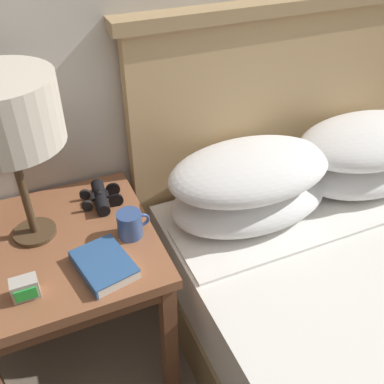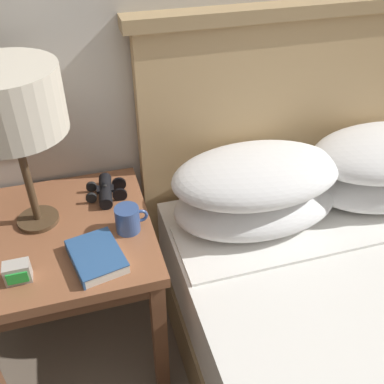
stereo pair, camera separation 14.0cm
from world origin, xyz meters
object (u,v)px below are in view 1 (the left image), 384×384
(binoculars_pair, at_px, (101,197))
(alarm_clock, at_px, (25,288))
(coffee_mug, at_px, (130,224))
(table_lamp, at_px, (2,114))
(book_on_nightstand, at_px, (103,265))
(nightstand, at_px, (62,261))

(binoculars_pair, bearing_deg, alarm_clock, -131.51)
(coffee_mug, relative_size, alarm_clock, 1.47)
(table_lamp, bearing_deg, coffee_mug, -24.27)
(book_on_nightstand, bearing_deg, coffee_mug, 43.62)
(table_lamp, distance_m, alarm_clock, 0.46)
(binoculars_pair, bearing_deg, nightstand, -140.67)
(book_on_nightstand, xyz_separation_m, coffee_mug, (0.11, 0.11, 0.03))
(table_lamp, height_order, book_on_nightstand, table_lamp)
(coffee_mug, bearing_deg, table_lamp, 155.73)
(table_lamp, xyz_separation_m, book_on_nightstand, (0.16, -0.23, -0.39))
(nightstand, height_order, binoculars_pair, binoculars_pair)
(nightstand, distance_m, table_lamp, 0.50)
(nightstand, bearing_deg, table_lamp, 129.96)
(book_on_nightstand, distance_m, alarm_clock, 0.21)
(binoculars_pair, height_order, coffee_mug, coffee_mug)
(nightstand, xyz_separation_m, table_lamp, (-0.06, 0.07, 0.49))
(nightstand, xyz_separation_m, binoculars_pair, (0.17, 0.14, 0.10))
(nightstand, bearing_deg, alarm_clock, -121.83)
(coffee_mug, bearing_deg, book_on_nightstand, -136.38)
(book_on_nightstand, relative_size, binoculars_pair, 1.28)
(table_lamp, distance_m, book_on_nightstand, 0.48)
(binoculars_pair, height_order, alarm_clock, alarm_clock)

